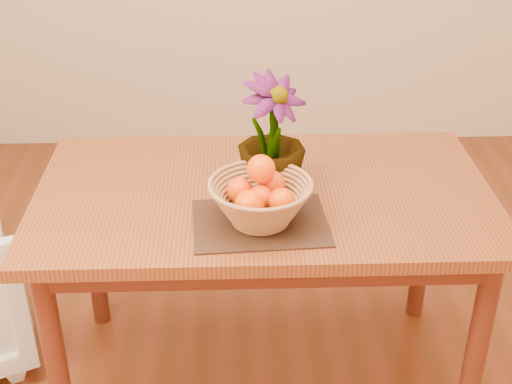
{
  "coord_description": "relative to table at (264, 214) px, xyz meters",
  "views": [
    {
      "loc": [
        -0.09,
        -1.6,
        1.82
      ],
      "look_at": [
        -0.03,
        0.11,
        0.85
      ],
      "focal_mm": 50.0,
      "sensor_mm": 36.0,
      "label": 1
    }
  ],
  "objects": [
    {
      "name": "placemat",
      "position": [
        -0.02,
        -0.19,
        0.09
      ],
      "size": [
        0.4,
        0.31,
        0.01
      ],
      "primitive_type": "cube",
      "rotation": [
        0.0,
        0.0,
        0.06
      ],
      "color": "#321C12",
      "rests_on": "table"
    },
    {
      "name": "wicker_basket",
      "position": [
        -0.02,
        -0.19,
        0.15
      ],
      "size": [
        0.29,
        0.29,
        0.12
      ],
      "color": "#A26B43",
      "rests_on": "placemat"
    },
    {
      "name": "table",
      "position": [
        0.0,
        0.0,
        0.0
      ],
      "size": [
        1.4,
        0.8,
        0.75
      ],
      "color": "brown",
      "rests_on": "floor"
    },
    {
      "name": "orange_pile",
      "position": [
        -0.02,
        -0.19,
        0.19
      ],
      "size": [
        0.19,
        0.19,
        0.14
      ],
      "rotation": [
        0.0,
        0.0,
        0.43
      ],
      "color": "#FD6804",
      "rests_on": "wicker_basket"
    },
    {
      "name": "potted_plant",
      "position": [
        0.02,
        -0.0,
        0.27
      ],
      "size": [
        0.29,
        0.29,
        0.36
      ],
      "primitive_type": "imported",
      "rotation": [
        0.0,
        0.0,
        0.68
      ],
      "color": "#1A4E16",
      "rests_on": "table"
    }
  ]
}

